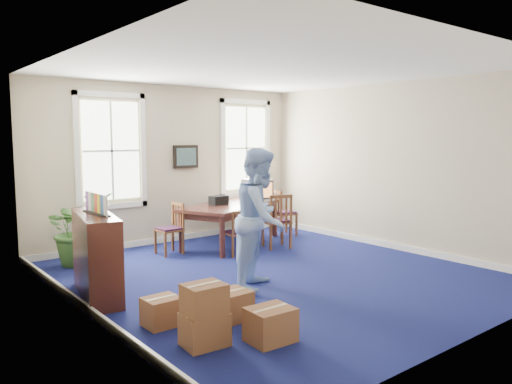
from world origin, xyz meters
TOP-DOWN VIEW (x-y plane):
  - floor at (0.00, 0.00)m, footprint 6.50×6.50m
  - ceiling at (0.00, 0.00)m, footprint 6.50×6.50m
  - wall_back at (0.00, 3.25)m, footprint 6.50×0.00m
  - wall_front at (0.00, -3.25)m, footprint 6.50×0.00m
  - wall_left at (-3.00, 0.00)m, footprint 0.00×6.50m
  - wall_right at (3.00, 0.00)m, footprint 0.00×6.50m
  - baseboard_back at (0.00, 3.22)m, footprint 6.00×0.04m
  - baseboard_left at (-2.97, 0.00)m, footprint 0.04×6.50m
  - baseboard_right at (2.97, 0.00)m, footprint 0.04×6.50m
  - window_left at (-1.30, 3.23)m, footprint 1.40×0.12m
  - window_right at (1.90, 3.23)m, footprint 1.40×0.12m
  - wall_picture at (0.30, 3.20)m, footprint 0.58×0.06m
  - conference_table at (0.77, 2.24)m, footprint 2.65×1.98m
  - crt_tv at (1.49, 2.29)m, footprint 0.53×0.57m
  - game_console at (1.81, 2.24)m, footprint 0.20×0.22m
  - equipment_bag at (0.50, 2.29)m, footprint 0.37×0.25m
  - chair_near_left at (0.28, 1.42)m, footprint 0.42×0.42m
  - chair_near_right at (1.27, 1.42)m, footprint 0.60×0.60m
  - chair_end_left at (-0.65, 2.24)m, footprint 0.44×0.44m
  - chair_end_right at (2.20, 2.24)m, footprint 0.51×0.51m
  - man at (-0.57, -0.35)m, footprint 1.24×1.18m
  - credenza at (-2.62, 0.66)m, footprint 0.72×1.55m
  - brochure_rack at (-2.59, 0.66)m, footprint 0.38×0.66m
  - potted_plant at (-2.21, 2.53)m, footprint 1.31×1.20m
  - cardboard_boxes at (-2.17, -1.52)m, footprint 1.23×1.23m

SIDE VIEW (x-z plane):
  - floor at x=0.00m, z-range 0.00..0.00m
  - baseboard_back at x=0.00m, z-range 0.00..0.12m
  - baseboard_left at x=-2.97m, z-range 0.00..0.12m
  - baseboard_right at x=2.97m, z-range 0.00..0.12m
  - cardboard_boxes at x=-2.17m, z-range 0.00..0.69m
  - conference_table at x=0.77m, z-range 0.00..0.82m
  - chair_near_left at x=0.28m, z-range 0.00..0.85m
  - chair_end_left at x=-0.65m, z-range 0.00..0.95m
  - chair_end_right at x=2.20m, z-range 0.00..1.01m
  - chair_near_right at x=1.27m, z-range 0.00..1.06m
  - credenza at x=-2.62m, z-range 0.00..1.18m
  - potted_plant at x=-2.21m, z-range 0.00..1.24m
  - game_console at x=1.81m, z-range 0.82..0.87m
  - equipment_bag at x=0.50m, z-range 0.82..1.00m
  - man at x=-0.57m, z-range 0.00..2.01m
  - crt_tv at x=1.49m, z-range 0.82..1.28m
  - brochure_rack at x=-2.59m, z-range 1.18..1.47m
  - wall_back at x=0.00m, z-range -1.65..4.85m
  - wall_front at x=0.00m, z-range -1.65..4.85m
  - wall_left at x=-3.00m, z-range -1.65..4.85m
  - wall_right at x=3.00m, z-range -1.65..4.85m
  - wall_picture at x=0.30m, z-range 1.51..1.99m
  - window_left at x=-1.30m, z-range 0.80..3.00m
  - window_right at x=1.90m, z-range 0.80..3.00m
  - ceiling at x=0.00m, z-range 3.20..3.20m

